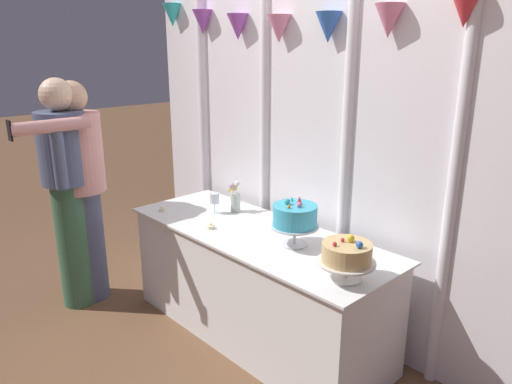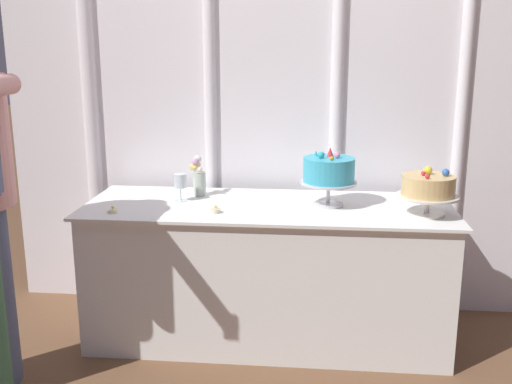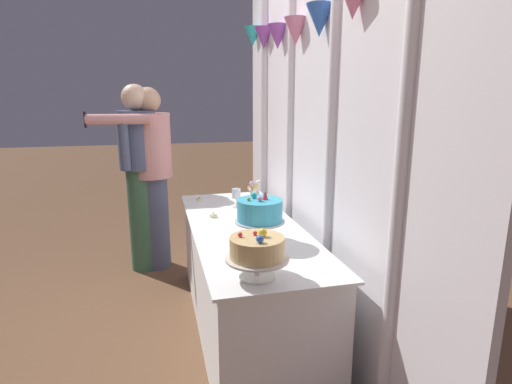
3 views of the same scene
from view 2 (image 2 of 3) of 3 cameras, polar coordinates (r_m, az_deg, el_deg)
The scene contains 9 objects.
ground_plane at distance 3.24m, azimuth 0.91°, elevation -14.29°, with size 24.00×24.00×0.00m, color brown.
draped_curtain at distance 3.41m, azimuth 1.37°, elevation 9.88°, with size 3.11×0.16×2.45m.
cake_table at distance 3.18m, azimuth 1.09°, elevation -7.60°, with size 1.88×0.69×0.73m.
cake_display_nearleft at distance 3.03m, azimuth 6.95°, elevation 1.93°, with size 0.29×0.29×0.30m.
cake_display_nearright at distance 2.96m, azimuth 16.07°, elevation 0.38°, with size 0.30×0.30×0.24m.
wine_glass at distance 3.14m, azimuth -7.22°, elevation 0.96°, with size 0.07×0.07×0.14m.
flower_vase at distance 3.25m, azimuth -5.50°, elevation 1.36°, with size 0.09×0.10×0.22m.
tealight_far_left at distance 3.01m, azimuth -13.46°, elevation -1.74°, with size 0.05×0.05×0.03m.
tealight_near_left at distance 2.93m, azimuth -3.86°, elevation -1.77°, with size 0.05×0.05×0.04m.
Camera 2 is at (0.23, -2.85, 1.53)m, focal length 42.02 mm.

